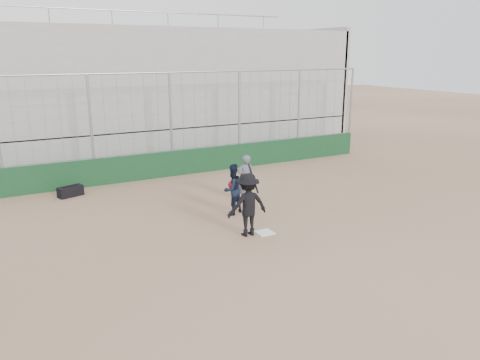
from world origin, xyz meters
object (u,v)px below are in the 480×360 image
equipment_bag (70,191)px  umpire (246,180)px  catcher_crouched (233,197)px  batter_at_plate (248,205)px

equipment_bag → umpire: bearing=-33.3°
catcher_crouched → umpire: 1.39m
umpire → batter_at_plate: bearing=70.1°
catcher_crouched → umpire: bearing=44.8°
batter_at_plate → catcher_crouched: size_ratio=1.75×
catcher_crouched → equipment_bag: catcher_crouched is taller
umpire → catcher_crouched: bearing=52.9°
catcher_crouched → equipment_bag: (-3.99, 4.24, -0.35)m
catcher_crouched → umpire: umpire is taller
batter_at_plate → umpire: 2.97m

